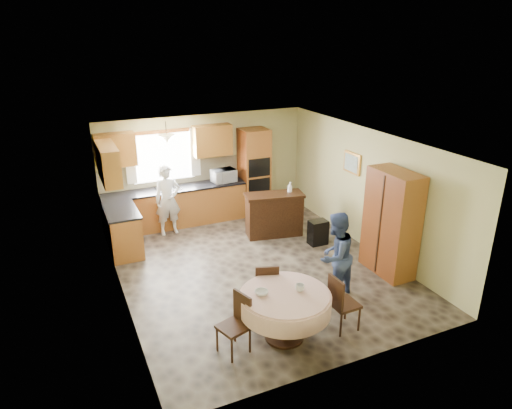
{
  "coord_description": "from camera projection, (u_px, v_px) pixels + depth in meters",
  "views": [
    {
      "loc": [
        -3.22,
        -7.13,
        4.32
      ],
      "look_at": [
        0.13,
        0.3,
        1.19
      ],
      "focal_mm": 32.0,
      "sensor_mm": 36.0,
      "label": 1
    }
  ],
  "objects": [
    {
      "name": "floor",
      "position": [
        256.0,
        268.0,
        8.85
      ],
      "size": [
        5.0,
        6.0,
        0.01
      ],
      "primitive_type": "cube",
      "color": "brown",
      "rests_on": "ground"
    },
    {
      "name": "ceiling",
      "position": [
        257.0,
        141.0,
        7.95
      ],
      "size": [
        5.0,
        6.0,
        0.01
      ],
      "primitive_type": "cube",
      "color": "white",
      "rests_on": "wall_back"
    },
    {
      "name": "wall_back",
      "position": [
        205.0,
        167.0,
        10.96
      ],
      "size": [
        5.0,
        0.02,
        2.5
      ],
      "primitive_type": "cube",
      "color": "#C5C17E",
      "rests_on": "floor"
    },
    {
      "name": "wall_front",
      "position": [
        353.0,
        286.0,
        5.85
      ],
      "size": [
        5.0,
        0.02,
        2.5
      ],
      "primitive_type": "cube",
      "color": "#C5C17E",
      "rests_on": "floor"
    },
    {
      "name": "wall_left",
      "position": [
        117.0,
        231.0,
        7.44
      ],
      "size": [
        0.02,
        6.0,
        2.5
      ],
      "primitive_type": "cube",
      "color": "#C5C17E",
      "rests_on": "floor"
    },
    {
      "name": "wall_right",
      "position": [
        367.0,
        190.0,
        9.36
      ],
      "size": [
        0.02,
        6.0,
        2.5
      ],
      "primitive_type": "cube",
      "color": "#C5C17E",
      "rests_on": "floor"
    },
    {
      "name": "window",
      "position": [
        163.0,
        157.0,
        10.43
      ],
      "size": [
        1.4,
        0.03,
        1.1
      ],
      "primitive_type": "cube",
      "color": "white",
      "rests_on": "wall_back"
    },
    {
      "name": "curtain_left",
      "position": [
        130.0,
        159.0,
        10.08
      ],
      "size": [
        0.22,
        0.02,
        1.15
      ],
      "primitive_type": "cube",
      "color": "white",
      "rests_on": "wall_back"
    },
    {
      "name": "curtain_right",
      "position": [
        195.0,
        152.0,
        10.66
      ],
      "size": [
        0.22,
        0.02,
        1.15
      ],
      "primitive_type": "cube",
      "color": "white",
      "rests_on": "wall_back"
    },
    {
      "name": "base_cab_back",
      "position": [
        176.0,
        207.0,
        10.66
      ],
      "size": [
        3.3,
        0.6,
        0.88
      ],
      "primitive_type": "cube",
      "color": "#BD7A32",
      "rests_on": "floor"
    },
    {
      "name": "counter_back",
      "position": [
        175.0,
        189.0,
        10.5
      ],
      "size": [
        3.3,
        0.64,
        0.04
      ],
      "primitive_type": "cube",
      "color": "black",
      "rests_on": "base_cab_back"
    },
    {
      "name": "base_cab_left",
      "position": [
        123.0,
        232.0,
        9.38
      ],
      "size": [
        0.6,
        1.2,
        0.88
      ],
      "primitive_type": "cube",
      "color": "#BD7A32",
      "rests_on": "floor"
    },
    {
      "name": "counter_left",
      "position": [
        121.0,
        211.0,
        9.22
      ],
      "size": [
        0.64,
        1.2,
        0.04
      ],
      "primitive_type": "cube",
      "color": "black",
      "rests_on": "base_cab_left"
    },
    {
      "name": "backsplash",
      "position": [
        171.0,
        174.0,
        10.65
      ],
      "size": [
        3.3,
        0.02,
        0.55
      ],
      "primitive_type": "cube",
      "color": "beige",
      "rests_on": "wall_back"
    },
    {
      "name": "wall_cab_left",
      "position": [
        115.0,
        150.0,
        9.79
      ],
      "size": [
        0.85,
        0.33,
        0.72
      ],
      "primitive_type": "cube",
      "color": "#A17128",
      "rests_on": "wall_back"
    },
    {
      "name": "wall_cab_right",
      "position": [
        212.0,
        140.0,
        10.64
      ],
      "size": [
        0.9,
        0.33,
        0.72
      ],
      "primitive_type": "cube",
      "color": "#A17128",
      "rests_on": "wall_back"
    },
    {
      "name": "wall_cab_side",
      "position": [
        108.0,
        163.0,
        8.8
      ],
      "size": [
        0.33,
        1.2,
        0.72
      ],
      "primitive_type": "cube",
      "color": "#A17128",
      "rests_on": "wall_left"
    },
    {
      "name": "oven_tower",
      "position": [
        254.0,
        172.0,
        11.2
      ],
      "size": [
        0.66,
        0.62,
        2.12
      ],
      "primitive_type": "cube",
      "color": "#BD7A32",
      "rests_on": "floor"
    },
    {
      "name": "oven_upper",
      "position": [
        259.0,
        168.0,
        10.87
      ],
      "size": [
        0.56,
        0.01,
        0.45
      ],
      "primitive_type": "cube",
      "color": "black",
      "rests_on": "oven_tower"
    },
    {
      "name": "oven_lower",
      "position": [
        259.0,
        187.0,
        11.04
      ],
      "size": [
        0.56,
        0.01,
        0.45
      ],
      "primitive_type": "cube",
      "color": "black",
      "rests_on": "oven_tower"
    },
    {
      "name": "pendant",
      "position": [
        167.0,
        139.0,
        9.84
      ],
      "size": [
        0.36,
        0.36,
        0.18
      ],
      "primitive_type": "cone",
      "rotation": [
        3.14,
        0.0,
        0.0
      ],
      "color": "beige",
      "rests_on": "ceiling"
    },
    {
      "name": "sideboard",
      "position": [
        274.0,
        216.0,
        10.13
      ],
      "size": [
        1.35,
        0.76,
        0.91
      ],
      "primitive_type": "cube",
      "rotation": [
        0.0,
        0.0,
        -0.19
      ],
      "color": "#39200F",
      "rests_on": "floor"
    },
    {
      "name": "space_heater",
      "position": [
        318.0,
        232.0,
        9.76
      ],
      "size": [
        0.39,
        0.27,
        0.53
      ],
      "primitive_type": "cube",
      "rotation": [
        0.0,
        0.0,
        -0.01
      ],
      "color": "black",
      "rests_on": "floor"
    },
    {
      "name": "cupboard",
      "position": [
        391.0,
        223.0,
        8.39
      ],
      "size": [
        0.52,
        1.04,
        1.99
      ],
      "primitive_type": "cube",
      "color": "#BD7A32",
      "rests_on": "floor"
    },
    {
      "name": "dining_table",
      "position": [
        285.0,
        303.0,
        6.64
      ],
      "size": [
        1.34,
        1.34,
        0.76
      ],
      "color": "#39200F",
      "rests_on": "floor"
    },
    {
      "name": "chair_left",
      "position": [
        237.0,
        320.0,
        6.42
      ],
      "size": [
        0.49,
        0.49,
        0.89
      ],
      "rotation": [
        0.0,
        0.0,
        -1.26
      ],
      "color": "#39200F",
      "rests_on": "floor"
    },
    {
      "name": "chair_back",
      "position": [
        266.0,
        286.0,
        7.27
      ],
      "size": [
        0.5,
        0.5,
        0.9
      ],
      "rotation": [
        0.0,
        0.0,
        2.81
      ],
      "color": "#39200F",
      "rests_on": "floor"
    },
    {
      "name": "chair_right",
      "position": [
        341.0,
        301.0,
        6.87
      ],
      "size": [
        0.41,
        0.41,
        0.91
      ],
      "rotation": [
        0.0,
        0.0,
        1.6
      ],
      "color": "#39200F",
      "rests_on": "floor"
    },
    {
      "name": "framed_picture",
      "position": [
        352.0,
        163.0,
        9.65
      ],
      "size": [
        0.06,
        0.54,
        0.45
      ],
      "color": "gold",
      "rests_on": "wall_right"
    },
    {
      "name": "microwave",
      "position": [
        224.0,
        176.0,
        10.85
      ],
      "size": [
        0.59,
        0.44,
        0.31
      ],
      "primitive_type": "imported",
      "rotation": [
        0.0,
        0.0,
        0.12
      ],
      "color": "silver",
      "rests_on": "counter_back"
    },
    {
      "name": "person_sink",
      "position": [
        168.0,
        200.0,
        10.09
      ],
      "size": [
        0.6,
        0.41,
        1.59
      ],
      "primitive_type": "imported",
      "rotation": [
        0.0,
        0.0,
        0.04
      ],
      "color": "silver",
      "rests_on": "floor"
    },
    {
      "name": "person_dining",
      "position": [
        335.0,
        256.0,
        7.65
      ],
      "size": [
        0.92,
        0.84,
        1.54
      ],
      "primitive_type": "imported",
      "rotation": [
        0.0,
        0.0,
        3.56
      ],
      "color": "navy",
      "rests_on": "floor"
    },
    {
      "name": "bowl_sideboard",
      "position": [
        257.0,
        198.0,
        9.8
      ],
      "size": [
        0.24,
        0.24,
        0.05
      ],
      "primitive_type": "imported",
      "rotation": [
        0.0,
        0.0,
        0.17
      ],
      "color": "#B2B2B2",
      "rests_on": "sideboard"
    },
    {
      "name": "bottle_sideboard",
      "position": [
        290.0,
        188.0,
        10.07
      ],
      "size": [
        0.13,
        0.13,
        0.28
      ],
      "primitive_type": "imported",
      "rotation": [
        0.0,
        0.0,
        0.25
      ],
      "color": "silver",
      "rests_on": "sideboard"
    },
    {
      "name": "cup_table",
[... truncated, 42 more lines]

